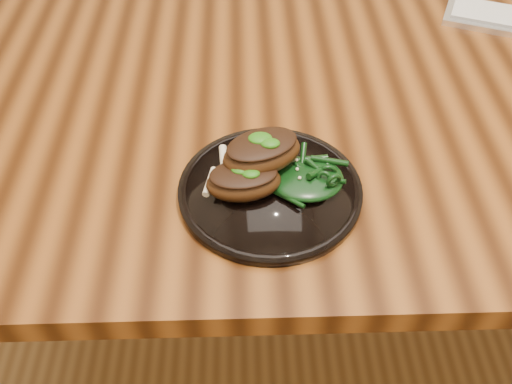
# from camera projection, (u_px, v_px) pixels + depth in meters

# --- Properties ---
(desk) EXTENTS (1.60, 0.80, 0.75)m
(desk) POSITION_uv_depth(u_px,v_px,m) (395.00, 143.00, 1.01)
(desk) COLOR #341706
(desk) RESTS_ON ground
(plate) EXTENTS (0.26, 0.26, 0.02)m
(plate) POSITION_uv_depth(u_px,v_px,m) (270.00, 190.00, 0.81)
(plate) COLOR black
(plate) RESTS_ON desk
(lamb_chop_front) EXTENTS (0.11, 0.08, 0.05)m
(lamb_chop_front) POSITION_uv_depth(u_px,v_px,m) (243.00, 180.00, 0.78)
(lamb_chop_front) COLOR #3A1E0B
(lamb_chop_front) RESTS_ON plate
(lamb_chop_back) EXTENTS (0.13, 0.11, 0.05)m
(lamb_chop_back) POSITION_uv_depth(u_px,v_px,m) (261.00, 152.00, 0.79)
(lamb_chop_back) COLOR #3A1E0B
(lamb_chop_back) RESTS_ON plate
(herb_smear) EXTENTS (0.07, 0.05, 0.00)m
(herb_smear) POSITION_uv_depth(u_px,v_px,m) (246.00, 159.00, 0.84)
(herb_smear) COLOR #144E08
(herb_smear) RESTS_ON plate
(greens_heap) EXTENTS (0.11, 0.10, 0.04)m
(greens_heap) POSITION_uv_depth(u_px,v_px,m) (307.00, 175.00, 0.79)
(greens_heap) COLOR black
(greens_heap) RESTS_ON plate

